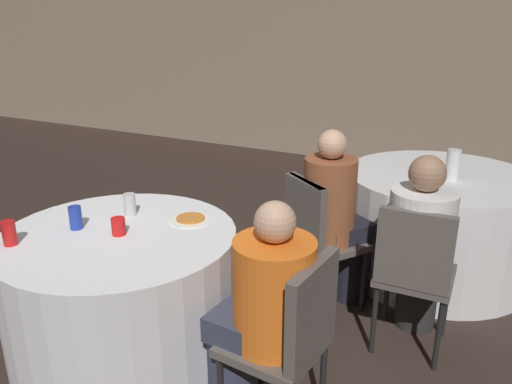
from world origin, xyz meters
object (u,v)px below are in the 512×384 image
(table_near, at_px, (124,298))
(chair_far_south, at_px, (414,267))
(person_floral_shirt, at_px, (338,220))
(chair_near_east, at_px, (292,333))
(soda_can_red, at_px, (9,233))
(bottle_far, at_px, (453,165))
(person_white_shirt, at_px, (420,248))
(pizza_plate_near, at_px, (190,219))
(person_orange_shirt, at_px, (260,314))
(chair_far_southwest, at_px, (316,232))
(chair_near_northeast, at_px, (292,237))
(soda_can_silver, at_px, (130,204))
(soda_can_blue, at_px, (75,218))
(table_far, at_px, (437,224))

(table_near, distance_m, chair_far_south, 1.56)
(person_floral_shirt, bearing_deg, chair_near_east, -46.67)
(chair_near_east, height_order, soda_can_red, chair_near_east)
(chair_far_south, bearing_deg, person_floral_shirt, 147.85)
(bottle_far, bearing_deg, person_floral_shirt, -131.43)
(person_white_shirt, bearing_deg, bottle_far, 85.82)
(chair_far_south, distance_m, pizza_plate_near, 1.23)
(person_orange_shirt, bearing_deg, chair_far_south, -26.81)
(table_near, height_order, soda_can_red, soda_can_red)
(table_near, relative_size, chair_far_south, 1.36)
(chair_far_southwest, relative_size, person_floral_shirt, 0.76)
(chair_near_northeast, bearing_deg, pizza_plate_near, 89.07)
(person_floral_shirt, xyz_separation_m, soda_can_silver, (-0.94, -0.83, 0.22))
(soda_can_blue, height_order, bottle_far, bottle_far)
(chair_far_southwest, xyz_separation_m, person_orange_shirt, (0.11, -1.00, 0.03))
(person_orange_shirt, distance_m, pizza_plate_near, 0.76)
(person_floral_shirt, xyz_separation_m, soda_can_blue, (-1.06, -1.11, 0.22))
(soda_can_silver, bearing_deg, table_near, -64.48)
(soda_can_blue, relative_size, soda_can_silver, 1.00)
(table_far, relative_size, chair_far_south, 1.50)
(chair_far_southwest, bearing_deg, bottle_far, 84.08)
(chair_near_northeast, xyz_separation_m, chair_far_south, (0.74, -0.06, 0.00))
(chair_near_east, distance_m, soda_can_red, 1.43)
(chair_far_south, bearing_deg, bottle_far, 86.51)
(chair_near_east, distance_m, chair_far_south, 0.90)
(person_orange_shirt, distance_m, bottle_far, 1.90)
(soda_can_red, height_order, bottle_far, bottle_far)
(pizza_plate_near, bearing_deg, table_near, -126.74)
(table_near, height_order, chair_far_south, chair_far_south)
(soda_can_silver, relative_size, soda_can_red, 1.00)
(person_white_shirt, distance_m, soda_can_red, 2.14)
(table_near, xyz_separation_m, chair_far_southwest, (0.74, 0.92, 0.16))
(table_near, xyz_separation_m, table_far, (1.35, 1.81, 0.00))
(chair_far_southwest, bearing_deg, soda_can_blue, -100.56)
(soda_can_blue, distance_m, soda_can_red, 0.32)
(table_far, xyz_separation_m, soda_can_silver, (-1.46, -1.58, 0.44))
(table_far, height_order, soda_can_red, soda_can_red)
(chair_near_northeast, bearing_deg, table_far, -87.07)
(person_floral_shirt, bearing_deg, chair_far_southwest, -90.00)
(chair_near_northeast, bearing_deg, chair_far_south, -146.58)
(chair_near_east, bearing_deg, person_floral_shirt, 14.25)
(chair_near_east, bearing_deg, table_far, -4.61)
(person_white_shirt, xyz_separation_m, soda_can_red, (-1.73, -1.23, 0.23))
(table_far, xyz_separation_m, person_orange_shirt, (-0.49, -1.89, 0.20))
(person_floral_shirt, relative_size, bottle_far, 5.63)
(chair_near_east, relative_size, chair_far_south, 1.00)
(chair_near_east, distance_m, pizza_plate_near, 0.91)
(chair_far_south, relative_size, soda_can_silver, 7.28)
(person_orange_shirt, bearing_deg, bottle_far, -11.91)
(person_floral_shirt, bearing_deg, soda_can_silver, -104.23)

